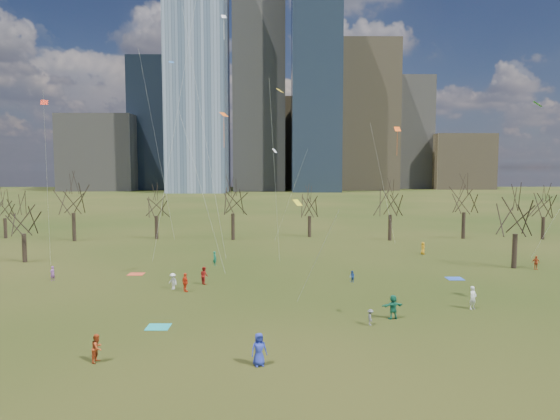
{
  "coord_description": "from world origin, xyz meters",
  "views": [
    {
      "loc": [
        -0.43,
        -36.26,
        11.13
      ],
      "look_at": [
        0.0,
        12.0,
        7.0
      ],
      "focal_mm": 32.0,
      "sensor_mm": 36.0,
      "label": 1
    }
  ],
  "objects_px": {
    "blanket_navy": "(455,279)",
    "person_1": "(473,298)",
    "person_0": "(259,349)",
    "person_4": "(185,282)",
    "blanket_teal": "(158,327)",
    "blanket_crimson": "(136,274)",
    "person_2": "(97,348)"
  },
  "relations": [
    {
      "from": "person_2",
      "to": "person_4",
      "type": "distance_m",
      "value": 16.28
    },
    {
      "from": "blanket_navy",
      "to": "person_2",
      "type": "relative_size",
      "value": 0.97
    },
    {
      "from": "person_0",
      "to": "person_4",
      "type": "height_order",
      "value": "person_0"
    },
    {
      "from": "blanket_teal",
      "to": "person_4",
      "type": "height_order",
      "value": "person_4"
    },
    {
      "from": "blanket_teal",
      "to": "blanket_crimson",
      "type": "bearing_deg",
      "value": 110.15
    },
    {
      "from": "blanket_teal",
      "to": "person_4",
      "type": "relative_size",
      "value": 0.94
    },
    {
      "from": "blanket_teal",
      "to": "blanket_crimson",
      "type": "distance_m",
      "value": 18.5
    },
    {
      "from": "blanket_crimson",
      "to": "person_2",
      "type": "relative_size",
      "value": 0.97
    },
    {
      "from": "blanket_navy",
      "to": "person_1",
      "type": "height_order",
      "value": "person_1"
    },
    {
      "from": "blanket_teal",
      "to": "person_4",
      "type": "bearing_deg",
      "value": 89.38
    },
    {
      "from": "blanket_navy",
      "to": "person_1",
      "type": "bearing_deg",
      "value": -102.82
    },
    {
      "from": "blanket_navy",
      "to": "person_2",
      "type": "bearing_deg",
      "value": -143.07
    },
    {
      "from": "person_0",
      "to": "person_2",
      "type": "bearing_deg",
      "value": 156.79
    },
    {
      "from": "blanket_crimson",
      "to": "person_4",
      "type": "relative_size",
      "value": 0.94
    },
    {
      "from": "blanket_navy",
      "to": "blanket_crimson",
      "type": "xyz_separation_m",
      "value": [
        -32.55,
        2.39,
        0.0
      ]
    },
    {
      "from": "blanket_teal",
      "to": "blanket_navy",
      "type": "xyz_separation_m",
      "value": [
        26.18,
        14.97,
        0.0
      ]
    },
    {
      "from": "blanket_navy",
      "to": "blanket_crimson",
      "type": "height_order",
      "value": "same"
    },
    {
      "from": "blanket_navy",
      "to": "person_1",
      "type": "distance_m",
      "value": 11.02
    },
    {
      "from": "person_4",
      "to": "person_2",
      "type": "bearing_deg",
      "value": 134.46
    },
    {
      "from": "blanket_crimson",
      "to": "person_4",
      "type": "height_order",
      "value": "person_4"
    },
    {
      "from": "person_2",
      "to": "blanket_navy",
      "type": "bearing_deg",
      "value": -44.47
    },
    {
      "from": "blanket_teal",
      "to": "person_2",
      "type": "relative_size",
      "value": 0.97
    },
    {
      "from": "blanket_crimson",
      "to": "blanket_navy",
      "type": "bearing_deg",
      "value": -4.21
    },
    {
      "from": "blanket_teal",
      "to": "person_2",
      "type": "bearing_deg",
      "value": -107.95
    },
    {
      "from": "blanket_navy",
      "to": "person_2",
      "type": "distance_m",
      "value": 35.28
    },
    {
      "from": "person_1",
      "to": "person_4",
      "type": "relative_size",
      "value": 1.07
    },
    {
      "from": "person_0",
      "to": "person_1",
      "type": "distance_m",
      "value": 19.86
    },
    {
      "from": "blanket_navy",
      "to": "person_2",
      "type": "xyz_separation_m",
      "value": [
        -28.19,
        -21.19,
        0.81
      ]
    },
    {
      "from": "blanket_crimson",
      "to": "person_2",
      "type": "distance_m",
      "value": 23.99
    },
    {
      "from": "person_0",
      "to": "person_4",
      "type": "distance_m",
      "value": 18.22
    },
    {
      "from": "blanket_navy",
      "to": "person_1",
      "type": "xyz_separation_m",
      "value": [
        -2.44,
        -10.71,
        0.9
      ]
    },
    {
      "from": "person_1",
      "to": "person_4",
      "type": "xyz_separation_m",
      "value": [
        -23.63,
        5.66,
        -0.06
      ]
    }
  ]
}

